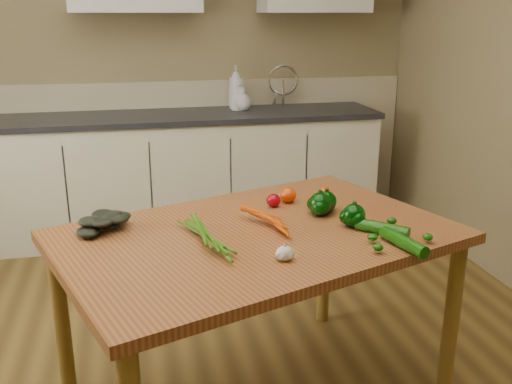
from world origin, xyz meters
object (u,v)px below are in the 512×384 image
Objects in this scene: pepper_a at (320,204)px; pepper_b at (326,201)px; garlic_bulb at (285,253)px; tomato_c at (325,194)px; soap_bottle_b at (238,97)px; tomato_b at (288,195)px; soap_bottle_c at (243,99)px; zucchini_b at (403,242)px; zucchini_a at (382,229)px; carrot_bunch at (251,223)px; leafy_greens at (102,217)px; pepper_c at (354,216)px; table at (257,253)px; soap_bottle_a at (236,87)px; tomato_a at (273,200)px.

pepper_b is (0.04, 0.04, -0.00)m from pepper_a.
tomato_c is (0.35, 0.58, 0.01)m from garlic_bulb.
soap_bottle_b is 1.90m from tomato_b.
zucchini_b is at bearing 32.28° from soap_bottle_c.
zucchini_a is at bearing 31.96° from soap_bottle_c.
carrot_bunch is at bearing -126.50° from tomato_b.
pepper_c is (0.96, -0.18, -0.01)m from leafy_greens.
garlic_bulb is 0.64× the size of pepper_c.
zucchini_a is at bearing -61.17° from tomato_b.
pepper_c is (0.41, -0.03, 0.01)m from carrot_bunch.
tomato_b is (-0.17, 0.35, -0.01)m from pepper_c.
pepper_c reaches higher than garlic_bulb.
leafy_greens reaches higher than tomato_c.
soap_bottle_c is 1.88m from tomato_b.
tomato_c is (0.03, -1.90, -0.17)m from soap_bottle_b.
tomato_b is at bearing 118.83° from zucchini_a.
tomato_c is (0.96, 0.15, -0.02)m from leafy_greens.
table is 0.56m from zucchini_b.
garlic_bulb is 0.69× the size of pepper_b.
table is 18.55× the size of pepper_c.
soap_bottle_c is 0.75× the size of zucchini_b.
tomato_b is 0.51m from zucchini_a.
carrot_bunch is (-0.37, -2.28, -0.23)m from soap_bottle_a.
soap_bottle_c is 2.06m from pepper_a.
zucchini_a is at bearing 97.56° from zucchini_b.
pepper_b is at bearing -26.80° from tomato_a.
tomato_c reaches higher than zucchini_a.
tomato_a reaches higher than table.
soap_bottle_a is 2.56m from zucchini_b.
carrot_bunch is (-0.37, -2.21, -0.16)m from soap_bottle_b.
garlic_bulb is 0.45m from zucchini_a.
leafy_greens is at bearing 145.88° from table.
soap_bottle_a is 5.46× the size of garlic_bulb.
soap_bottle_b is 2.01× the size of pepper_c.
table is at bearing -15.61° from carrot_bunch.
soap_bottle_a is 0.12m from soap_bottle_c.
pepper_b is at bearing 7.30° from table.
tomato_a is 0.25m from tomato_c.
garlic_bulb is 0.80× the size of tomato_b.
pepper_a is at bearing 95.45° from soap_bottle_a.
pepper_b is at bearing 96.60° from soap_bottle_a.
zucchini_a is (0.08, -2.32, -0.17)m from soap_bottle_c.
soap_bottle_b reaches higher than tomato_b.
pepper_c is (0.38, -0.03, 0.13)m from table.
pepper_c is 0.34m from tomato_c.
pepper_c is (0.01, -2.22, -0.14)m from soap_bottle_c.
tomato_c is 0.30× the size of zucchini_b.
soap_bottle_a is 2.03m from tomato_a.
table is 0.40m from pepper_b.
soap_bottle_c is at bearing 88.97° from pepper_b.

